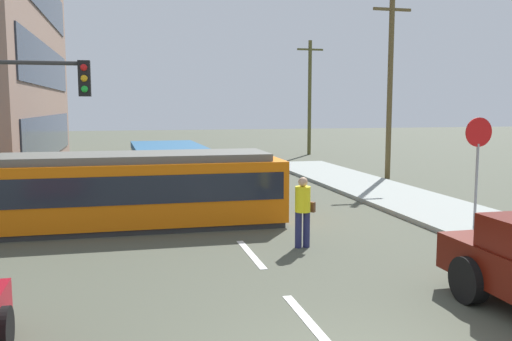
{
  "coord_description": "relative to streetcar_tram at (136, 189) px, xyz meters",
  "views": [
    {
      "loc": [
        -2.68,
        -5.57,
        3.32
      ],
      "look_at": [
        0.99,
        9.59,
        1.45
      ],
      "focal_mm": 38.03,
      "sensor_mm": 36.0,
      "label": 1
    }
  ],
  "objects": [
    {
      "name": "stop_sign",
      "position": [
        8.63,
        -2.91,
        1.15
      ],
      "size": [
        0.76,
        0.07,
        2.88
      ],
      "color": "gray",
      "rests_on": "sidewalk_curb_right"
    },
    {
      "name": "pedestrian_crossing",
      "position": [
        3.74,
        -3.31,
        -0.1
      ],
      "size": [
        0.5,
        0.36,
        1.67
      ],
      "color": "navy",
      "rests_on": "ground"
    },
    {
      "name": "ground_plane",
      "position": [
        2.42,
        0.4,
        -1.04
      ],
      "size": [
        120.0,
        120.0,
        0.0
      ],
      "primitive_type": "plane",
      "color": "#4C5041"
    },
    {
      "name": "sidewalk_curb_right",
      "position": [
        9.22,
        -3.6,
        -0.97
      ],
      "size": [
        3.2,
        36.0,
        0.14
      ],
      "primitive_type": "cube",
      "color": "#939A93",
      "rests_on": "ground"
    },
    {
      "name": "streetcar_tram",
      "position": [
        0.0,
        0.0,
        0.0
      ],
      "size": [
        8.12,
        2.64,
        2.02
      ],
      "color": "orange",
      "rests_on": "ground"
    },
    {
      "name": "utility_pole_mid",
      "position": [
        11.42,
        7.38,
        3.22
      ],
      "size": [
        1.8,
        0.24,
        8.16
      ],
      "color": "brown",
      "rests_on": "ground"
    },
    {
      "name": "lane_stripe_2",
      "position": [
        2.42,
        -3.6,
        -1.04
      ],
      "size": [
        0.16,
        2.4,
        0.01
      ],
      "primitive_type": "cube",
      "color": "silver",
      "rests_on": "ground"
    },
    {
      "name": "city_bus",
      "position": [
        1.28,
        5.22,
        0.02
      ],
      "size": [
        2.65,
        5.36,
        1.86
      ],
      "color": "#235581",
      "rests_on": "ground"
    },
    {
      "name": "lane_stripe_3",
      "position": [
        2.42,
        6.0,
        -1.04
      ],
      "size": [
        0.16,
        2.4,
        0.01
      ],
      "primitive_type": "cube",
      "color": "silver",
      "rests_on": "ground"
    },
    {
      "name": "lane_stripe_1",
      "position": [
        2.42,
        -7.6,
        -1.04
      ],
      "size": [
        0.16,
        2.4,
        0.01
      ],
      "primitive_type": "cube",
      "color": "silver",
      "rests_on": "ground"
    },
    {
      "name": "traffic_light_mast",
      "position": [
        -2.74,
        -1.59,
        2.16
      ],
      "size": [
        3.09,
        0.33,
        4.51
      ],
      "color": "#333333",
      "rests_on": "ground"
    },
    {
      "name": "lane_stripe_4",
      "position": [
        2.42,
        12.0,
        -1.04
      ],
      "size": [
        0.16,
        2.4,
        0.01
      ],
      "primitive_type": "cube",
      "color": "silver",
      "rests_on": "ground"
    },
    {
      "name": "utility_pole_far",
      "position": [
        12.0,
        19.95,
        2.97
      ],
      "size": [
        1.8,
        0.24,
        7.67
      ],
      "color": "brown",
      "rests_on": "ground"
    }
  ]
}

